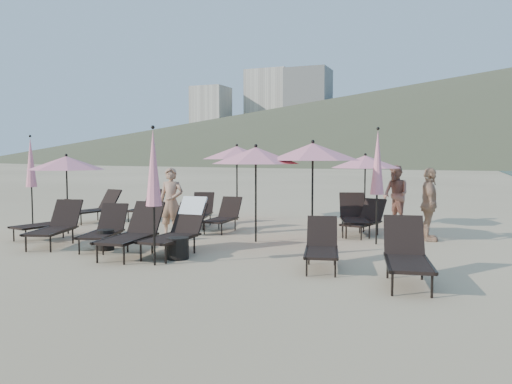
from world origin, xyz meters
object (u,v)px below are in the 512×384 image
at_px(lounger_7, 148,206).
at_px(lounger_9, 224,216).
at_px(lounger_6, 97,207).
at_px(lounger_11, 365,219).
at_px(umbrella_open_4, 365,162).
at_px(umbrella_open_0, 66,163).
at_px(umbrella_open_2, 313,152).
at_px(lounger_2, 105,228).
at_px(umbrella_open_1, 256,156).
at_px(umbrella_closed_0, 153,168).
at_px(lounger_4, 322,245).
at_px(lounger_8, 200,211).
at_px(beachgoer_a, 171,202).
at_px(lounger_0, 48,221).
at_px(lounger_3, 178,228).
at_px(lounger_5, 407,254).
at_px(side_table_1, 178,248).
at_px(beachgoer_b, 396,195).
at_px(beachgoer_c, 429,204).
at_px(lounger_1, 56,225).
at_px(umbrella_open_3, 237,153).
at_px(lounger_10, 354,215).
at_px(lounger_12, 133,232).
at_px(umbrella_closed_2, 31,163).
at_px(side_table_0, 106,240).

xyz_separation_m(lounger_7, lounger_9, (3.42, -1.34, -0.03)).
xyz_separation_m(lounger_6, lounger_11, (8.34, 0.45, -0.03)).
height_order(lounger_6, umbrella_open_4, umbrella_open_4).
relative_size(umbrella_open_0, umbrella_open_2, 0.87).
xyz_separation_m(lounger_2, lounger_7, (-2.09, 4.69, 0.01)).
relative_size(umbrella_open_1, umbrella_closed_0, 0.89).
height_order(lounger_6, lounger_7, lounger_6).
height_order(lounger_4, lounger_8, lounger_8).
bearing_deg(beachgoer_a, lounger_0, -164.55).
distance_m(lounger_3, umbrella_open_2, 3.70).
distance_m(lounger_7, lounger_9, 3.67).
bearing_deg(lounger_9, lounger_5, -40.95).
distance_m(lounger_0, side_table_1, 4.51).
relative_size(beachgoer_b, beachgoer_c, 1.01).
xyz_separation_m(lounger_1, beachgoer_c, (7.96, 3.97, 0.42)).
distance_m(lounger_5, umbrella_open_1, 4.91).
bearing_deg(lounger_5, umbrella_open_2, 116.89).
bearing_deg(umbrella_open_3, lounger_10, -19.33).
xyz_separation_m(lounger_9, umbrella_open_4, (3.48, 2.23, 1.49)).
height_order(lounger_1, side_table_1, lounger_1).
bearing_deg(side_table_1, lounger_4, 6.54).
height_order(lounger_7, umbrella_open_1, umbrella_open_1).
xyz_separation_m(lounger_2, lounger_10, (4.77, 4.27, 0.05)).
distance_m(lounger_7, beachgoer_b, 7.91).
bearing_deg(lounger_12, lounger_11, 41.39).
bearing_deg(lounger_7, lounger_6, -143.71).
xyz_separation_m(lounger_11, umbrella_open_1, (-2.26, -2.00, 1.65)).
bearing_deg(lounger_3, umbrella_open_3, 101.75).
distance_m(lounger_3, beachgoer_b, 7.59).
bearing_deg(lounger_12, umbrella_closed_2, 147.61).
xyz_separation_m(lounger_5, side_table_0, (-6.43, 0.49, -0.25)).
distance_m(lounger_1, umbrella_open_0, 2.29).
bearing_deg(lounger_3, lounger_12, -147.89).
xyz_separation_m(lounger_11, beachgoer_a, (-4.54, -2.14, 0.46)).
bearing_deg(lounger_11, beachgoer_c, 5.88).
bearing_deg(umbrella_closed_2, lounger_11, 11.13).
distance_m(lounger_4, lounger_5, 1.67).
bearing_deg(lounger_12, beachgoer_c, 30.31).
height_order(lounger_10, lounger_12, lounger_12).
distance_m(umbrella_open_4, side_table_1, 6.78).
bearing_deg(side_table_1, umbrella_closed_2, 158.52).
bearing_deg(lounger_1, beachgoer_a, 30.57).
bearing_deg(umbrella_open_1, lounger_10, 48.81).
bearing_deg(umbrella_closed_2, lounger_12, -25.36).
height_order(lounger_4, beachgoer_a, beachgoer_a).
height_order(lounger_0, lounger_11, lounger_0).
xyz_separation_m(lounger_4, umbrella_open_0, (-7.33, 1.42, 1.47)).
bearing_deg(lounger_7, beachgoer_a, -53.39).
bearing_deg(umbrella_open_0, umbrella_closed_0, -29.08).
distance_m(lounger_0, lounger_6, 3.19).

